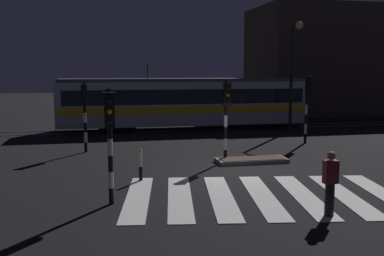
{
  "coord_description": "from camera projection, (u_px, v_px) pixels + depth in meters",
  "views": [
    {
      "loc": [
        -4.7,
        -15.2,
        3.77
      ],
      "look_at": [
        -1.03,
        2.12,
        1.4
      ],
      "focal_mm": 40.6,
      "sensor_mm": 36.0,
      "label": 1
    }
  ],
  "objects": [
    {
      "name": "pedestrian_waiting_at_kerb",
      "position": [
        330.0,
        183.0,
        11.15
      ],
      "size": [
        0.36,
        0.24,
        1.71
      ],
      "color": "black",
      "rests_on": "ground"
    },
    {
      "name": "traffic_light_corner_far_right",
      "position": [
        307.0,
        99.0,
        22.14
      ],
      "size": [
        0.36,
        0.42,
        3.52
      ],
      "color": "black",
      "rests_on": "ground"
    },
    {
      "name": "ground_plane",
      "position": [
        231.0,
        172.0,
        16.2
      ],
      "size": [
        120.0,
        120.0,
        0.0
      ],
      "primitive_type": "plane",
      "color": "black"
    },
    {
      "name": "rail_far",
      "position": [
        174.0,
        128.0,
        28.49
      ],
      "size": [
        80.0,
        0.12,
        0.03
      ],
      "primitive_type": "cube",
      "color": "#59595E",
      "rests_on": "ground"
    },
    {
      "name": "traffic_light_median_centre",
      "position": [
        226.0,
        108.0,
        17.67
      ],
      "size": [
        0.36,
        0.42,
        3.38
      ],
      "color": "black",
      "rests_on": "ground"
    },
    {
      "name": "building_backdrop",
      "position": [
        337.0,
        61.0,
        38.25
      ],
      "size": [
        14.6,
        8.0,
        9.09
      ],
      "primitive_type": "cube",
      "color": "#42382D",
      "rests_on": "ground"
    },
    {
      "name": "crosswalk_zebra",
      "position": [
        262.0,
        196.0,
        13.05
      ],
      "size": [
        8.81,
        5.91,
        0.02
      ],
      "color": "silver",
      "rests_on": "ground"
    },
    {
      "name": "traffic_island",
      "position": [
        252.0,
        160.0,
        17.85
      ],
      "size": [
        2.92,
        1.01,
        0.18
      ],
      "color": "slate",
      "rests_on": "ground"
    },
    {
      "name": "street_lamp_trackside_right",
      "position": [
        294.0,
        63.0,
        26.1
      ],
      "size": [
        0.44,
        1.21,
        6.57
      ],
      "color": "black",
      "rests_on": "ground"
    },
    {
      "name": "rail_near",
      "position": [
        178.0,
        131.0,
        27.1
      ],
      "size": [
        80.0,
        0.12,
        0.03
      ],
      "primitive_type": "cube",
      "color": "#59595E",
      "rests_on": "ground"
    },
    {
      "name": "bollard_island_edge",
      "position": [
        141.0,
        165.0,
        14.78
      ],
      "size": [
        0.12,
        0.12,
        1.11
      ],
      "color": "black",
      "rests_on": "ground"
    },
    {
      "name": "traffic_light_corner_near_left",
      "position": [
        110.0,
        129.0,
        11.93
      ],
      "size": [
        0.36,
        0.42,
        3.26
      ],
      "color": "black",
      "rests_on": "ground"
    },
    {
      "name": "tram",
      "position": [
        185.0,
        102.0,
        27.68
      ],
      "size": [
        15.96,
        2.58,
        4.15
      ],
      "color": "#B2BCC1",
      "rests_on": "ground"
    },
    {
      "name": "traffic_light_corner_far_left",
      "position": [
        84.0,
        107.0,
        19.7
      ],
      "size": [
        0.36,
        0.42,
        3.21
      ],
      "color": "black",
      "rests_on": "ground"
    }
  ]
}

